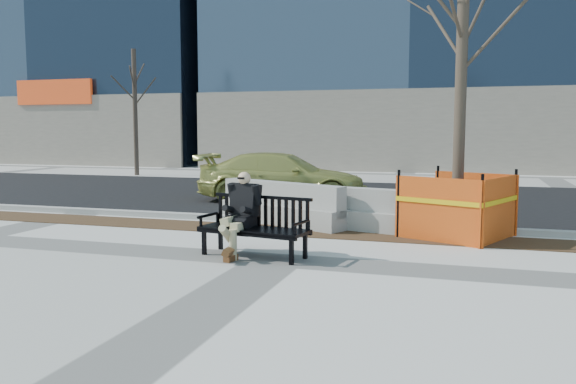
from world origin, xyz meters
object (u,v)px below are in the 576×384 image
seated_man (242,254)px  jersey_barrier_right (380,232)px  tree_fence (456,237)px  sedan (283,202)px  bench (254,257)px  jersey_barrier_left (282,224)px

seated_man → jersey_barrier_right: size_ratio=0.44×
seated_man → tree_fence: 4.36m
seated_man → jersey_barrier_right: seated_man is taller
seated_man → tree_fence: bearing=49.2°
sedan → jersey_barrier_right: bearing=-147.1°
bench → seated_man: seated_man is taller
sedan → jersey_barrier_right: sedan is taller
seated_man → jersey_barrier_left: size_ratio=0.42×
seated_man → tree_fence: size_ratio=0.21×
tree_fence → jersey_barrier_right: (-1.50, 0.12, 0.00)m
bench → sedan: (-1.79, 7.14, 0.00)m
seated_man → jersey_barrier_left: bearing=105.9°
jersey_barrier_left → jersey_barrier_right: size_ratio=1.06×
jersey_barrier_left → bench: bearing=-55.5°
jersey_barrier_left → seated_man: bearing=-59.6°
bench → jersey_barrier_left: bench is taller
bench → tree_fence: size_ratio=0.29×
bench → jersey_barrier_left: size_ratio=0.57×
bench → tree_fence: bearing=52.3°
bench → seated_man: 0.27m
bench → jersey_barrier_right: size_ratio=0.61×
bench → jersey_barrier_right: (1.63, 2.97, 0.00)m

